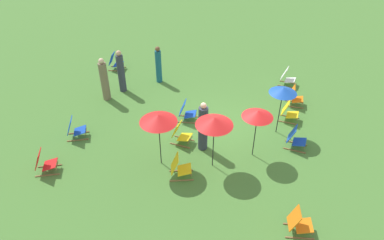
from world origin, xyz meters
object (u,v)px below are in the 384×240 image
at_px(deckchair_4, 179,167).
at_px(umbrella_2, 258,114).
at_px(deckchair_1, 299,223).
at_px(deckchair_3, 287,77).
at_px(person_1, 121,72).
at_px(deckchair_9, 181,134).
at_px(umbrella_3, 158,118).
at_px(deckchair_7, 44,163).
at_px(deckchair_8, 75,129).
at_px(deckchair_6, 295,139).
at_px(umbrella_1, 214,121).
at_px(person_3, 158,65).
at_px(person_2, 203,128).
at_px(person_0, 104,80).
at_px(deckchair_5, 115,62).
at_px(umbrella_0, 283,91).
at_px(deckchair_10, 294,97).
at_px(deckchair_2, 289,112).
at_px(deckchair_0, 186,112).

bearing_deg(deckchair_4, umbrella_2, -71.12).
height_order(deckchair_1, deckchair_3, same).
distance_m(umbrella_2, person_1, 6.70).
height_order(deckchair_1, deckchair_9, same).
bearing_deg(umbrella_3, deckchair_7, 102.40).
relative_size(deckchair_1, deckchair_8, 0.96).
height_order(deckchair_6, umbrella_1, umbrella_1).
distance_m(deckchair_1, deckchair_4, 3.84).
bearing_deg(person_3, person_2, -36.92).
relative_size(deckchair_6, umbrella_2, 0.47).
height_order(umbrella_1, umbrella_3, umbrella_3).
distance_m(umbrella_1, person_0, 6.01).
relative_size(deckchair_5, umbrella_2, 0.46).
bearing_deg(person_3, umbrella_0, -7.98).
bearing_deg(deckchair_10, person_2, 139.22).
relative_size(deckchair_4, umbrella_0, 0.44).
xyz_separation_m(deckchair_6, umbrella_0, (0.80, 0.55, 1.42)).
bearing_deg(deckchair_8, deckchair_4, -127.81).
bearing_deg(person_2, deckchair_3, 172.48).
xyz_separation_m(deckchair_5, umbrella_3, (-6.37, -3.43, 1.46)).
height_order(deckchair_6, deckchair_7, same).
bearing_deg(deckchair_2, person_3, 79.91).
xyz_separation_m(deckchair_4, person_2, (1.47, -0.60, 0.51)).
relative_size(deckchair_3, person_2, 0.46).
height_order(person_1, person_3, person_1).
xyz_separation_m(deckchair_8, deckchair_9, (0.14, -3.82, 0.00)).
bearing_deg(umbrella_3, deckchair_10, -49.37).
relative_size(deckchair_1, deckchair_9, 0.97).
height_order(umbrella_0, person_1, umbrella_0).
height_order(deckchair_3, deckchair_10, same).
relative_size(deckchair_10, person_2, 0.44).
relative_size(deckchair_1, deckchair_2, 0.98).
bearing_deg(person_0, person_1, 80.12).
bearing_deg(umbrella_3, person_1, 29.67).
xyz_separation_m(deckchair_6, umbrella_3, (-1.34, 4.49, 1.46)).
bearing_deg(deckchair_3, deckchair_2, -168.38).
bearing_deg(deckchair_9, deckchair_2, -50.34).
distance_m(deckchair_8, deckchair_9, 3.82).
relative_size(deckchair_0, deckchair_3, 0.96).
bearing_deg(deckchair_4, umbrella_3, 42.33).
distance_m(umbrella_3, person_0, 4.86).
xyz_separation_m(deckchair_1, deckchair_4, (1.73, 3.43, 0.00)).
distance_m(deckchair_0, deckchair_6, 4.14).
height_order(deckchair_0, deckchair_6, same).
relative_size(deckchair_6, deckchair_9, 1.00).
xyz_separation_m(deckchair_1, deckchair_8, (3.28, 7.45, 0.00)).
xyz_separation_m(person_0, person_2, (-2.76, -4.32, -0.00)).
xyz_separation_m(deckchair_7, umbrella_0, (2.94, -7.56, 1.42)).
relative_size(deckchair_4, deckchair_5, 1.00).
relative_size(deckchair_10, person_1, 0.44).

